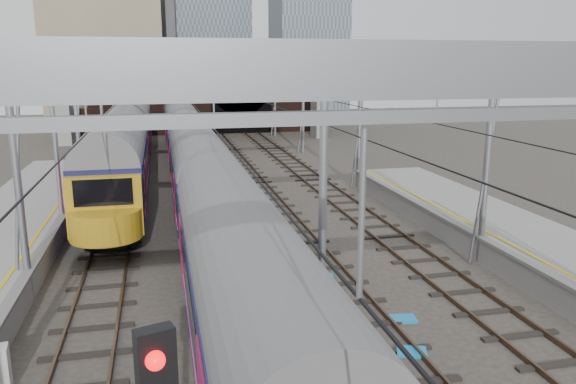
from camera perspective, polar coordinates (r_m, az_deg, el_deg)
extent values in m
cube|color=#4C3828|center=(26.90, -18.68, -4.02)|extent=(0.08, 80.00, 0.16)
cube|color=#4C3828|center=(26.78, -15.62, -3.88)|extent=(0.08, 80.00, 0.16)
cube|color=black|center=(26.85, -17.14, -4.11)|extent=(2.40, 80.00, 0.14)
cube|color=#4C3828|center=(26.76, -10.13, -3.61)|extent=(0.08, 80.00, 0.16)
cube|color=#4C3828|center=(26.85, -7.06, -3.44)|extent=(0.08, 80.00, 0.16)
cube|color=black|center=(26.82, -8.59, -3.68)|extent=(2.40, 80.00, 0.14)
cube|color=#4C3828|center=(27.21, -1.68, -3.13)|extent=(0.08, 80.00, 0.16)
cube|color=#4C3828|center=(27.51, 1.27, -2.94)|extent=(0.08, 80.00, 0.16)
cube|color=black|center=(27.37, -0.20, -3.19)|extent=(2.40, 80.00, 0.14)
cube|color=#4C3828|center=(28.22, 6.32, -2.61)|extent=(0.08, 80.00, 0.16)
cube|color=#4C3828|center=(28.71, 9.04, -2.42)|extent=(0.08, 80.00, 0.16)
cube|color=black|center=(28.48, 7.69, -2.66)|extent=(2.40, 80.00, 0.14)
cube|color=gray|center=(5.96, 26.59, 11.07)|extent=(16.80, 0.28, 0.50)
cylinder|color=gray|center=(19.51, -25.78, 0.90)|extent=(0.24, 0.24, 8.00)
cylinder|color=gray|center=(22.44, 19.56, 2.89)|extent=(0.24, 0.24, 8.00)
cube|color=gray|center=(19.01, -1.51, 12.84)|extent=(16.80, 0.28, 0.50)
cylinder|color=gray|center=(33.15, -20.59, 5.87)|extent=(0.24, 0.24, 8.00)
cylinder|color=gray|center=(34.95, 7.28, 6.92)|extent=(0.24, 0.24, 8.00)
cube|color=gray|center=(32.86, -6.45, 12.85)|extent=(16.80, 0.28, 0.50)
cylinder|color=gray|center=(47.00, -18.41, 7.91)|extent=(0.24, 0.24, 8.00)
cylinder|color=gray|center=(48.29, 1.54, 8.69)|extent=(0.24, 0.24, 8.00)
cube|color=gray|center=(46.79, -8.46, 12.83)|extent=(16.80, 0.28, 0.50)
cylinder|color=gray|center=(58.93, -17.36, 8.90)|extent=(0.24, 0.24, 8.00)
cylinder|color=gray|center=(59.96, -1.34, 9.54)|extent=(0.24, 0.24, 8.00)
cube|color=gray|center=(58.76, -9.42, 12.81)|extent=(16.80, 0.28, 0.50)
cube|color=black|center=(25.83, -17.96, 7.61)|extent=(0.03, 80.00, 0.03)
cube|color=black|center=(25.79, -9.00, 8.07)|extent=(0.03, 80.00, 0.03)
cube|color=black|center=(26.37, -0.21, 8.33)|extent=(0.03, 80.00, 0.03)
cube|color=black|center=(27.52, 8.04, 8.40)|extent=(0.03, 80.00, 0.03)
cube|color=black|center=(62.98, -7.70, 10.05)|extent=(26.00, 2.00, 9.00)
cube|color=black|center=(62.45, -4.79, 8.35)|extent=(6.50, 0.10, 5.20)
cylinder|color=black|center=(62.29, -4.84, 10.73)|extent=(6.50, 0.10, 6.50)
cube|color=black|center=(62.26, -18.67, 6.68)|extent=(6.00, 1.50, 3.00)
cube|color=gray|center=(57.43, -21.83, 8.57)|extent=(1.20, 2.50, 8.20)
cube|color=gray|center=(59.03, 3.21, 9.56)|extent=(1.20, 2.50, 8.20)
cube|color=#4A544E|center=(56.77, -9.31, 13.42)|extent=(28.00, 3.00, 1.40)
cube|color=gray|center=(56.78, -9.34, 14.33)|extent=(28.00, 3.00, 0.30)
cube|color=tan|center=(76.97, -18.11, 14.91)|extent=(14.00, 12.00, 22.00)
cube|color=#4C5660|center=(83.42, -7.86, 18.66)|extent=(10.00, 10.00, 32.00)
cube|color=gray|center=(90.67, -12.08, 13.61)|extent=(18.00, 14.00, 18.00)
cube|color=black|center=(36.13, -9.80, 1.17)|extent=(2.04, 60.47, 0.70)
cube|color=#131543|center=(35.81, -9.91, 4.00)|extent=(2.59, 60.47, 2.32)
cylinder|color=slate|center=(35.65, -9.98, 5.84)|extent=(2.54, 59.97, 2.54)
cube|color=black|center=(35.75, -9.94, 4.59)|extent=(2.61, 59.27, 0.69)
cube|color=#CC4092|center=(35.91, -9.87, 2.98)|extent=(2.61, 59.47, 0.11)
cube|color=black|center=(39.80, -15.87, 1.95)|extent=(2.29, 33.72, 0.70)
cube|color=#131543|center=(39.49, -16.04, 4.73)|extent=(2.92, 33.72, 2.60)
cylinder|color=slate|center=(39.34, -16.16, 6.61)|extent=(2.86, 33.22, 2.86)
cube|color=black|center=(39.44, -16.08, 5.33)|extent=(2.94, 32.52, 0.78)
cube|color=#CC4092|center=(39.60, -15.98, 3.69)|extent=(2.94, 32.72, 0.12)
cube|color=#B88B17|center=(22.83, -18.12, -1.47)|extent=(2.86, 0.60, 2.40)
cube|color=black|center=(22.52, -18.27, -0.04)|extent=(2.19, 0.08, 1.04)
cube|color=black|center=(5.75, -13.22, -17.59)|extent=(0.41, 0.28, 0.95)
sphere|color=red|center=(5.54, -13.33, -16.33)|extent=(0.19, 0.19, 0.19)
cylinder|color=black|center=(12.17, -1.81, -13.77)|extent=(0.15, 0.15, 4.35)
cube|color=black|center=(11.27, -1.70, -5.51)|extent=(0.33, 0.19, 0.82)
sphere|color=red|center=(11.10, -1.58, -4.82)|extent=(0.16, 0.16, 0.16)
cube|color=#1B84CE|center=(16.08, 12.45, -15.57)|extent=(0.94, 0.80, 0.09)
cube|color=#1B84CE|center=(20.65, 3.48, -8.63)|extent=(0.92, 0.73, 0.10)
cube|color=#1B84CE|center=(17.85, 11.61, -12.51)|extent=(0.85, 0.66, 0.09)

